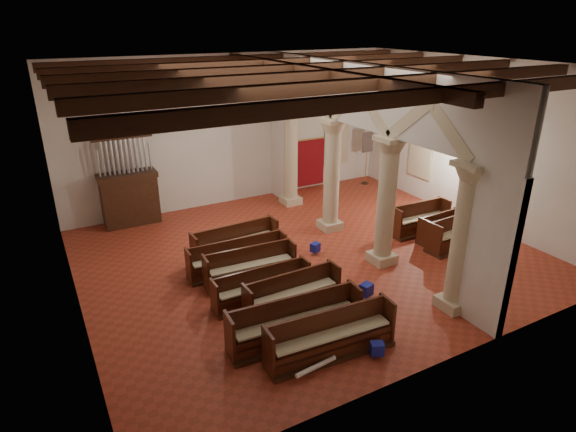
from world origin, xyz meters
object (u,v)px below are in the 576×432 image
Objects in this scene: processional_banner at (366,166)px; aisle_pew_0 at (454,238)px; pipe_organ at (129,189)px; lectern at (151,208)px; nave_pew_0 at (331,342)px.

processional_banner is 1.27× the size of aisle_pew_0.
processional_banner is at bearing -2.13° from pipe_organ.
aisle_pew_0 is at bearing -25.05° from lectern.
processional_banner reaches higher than nave_pew_0.
aisle_pew_0 is (-1.60, -6.98, -0.46)m from processional_banner.
processional_banner is 7.18m from aisle_pew_0.
lectern is 10.18m from nave_pew_0.
processional_banner is at bearing 53.01° from nave_pew_0.
processional_banner is at bearing 14.34° from lectern.
aisle_pew_0 reaches higher than nave_pew_0.
pipe_organ reaches higher than lectern.
pipe_organ is 2.11× the size of aisle_pew_0.
pipe_organ is 10.38m from nave_pew_0.
lectern is 9.91m from processional_banner.
nave_pew_0 is (2.33, -10.06, -1.01)m from pipe_organ.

